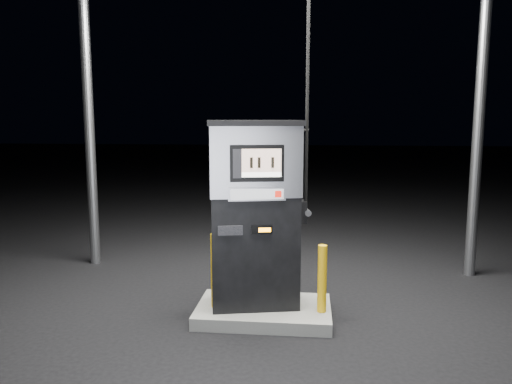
# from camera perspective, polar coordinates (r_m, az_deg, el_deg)

# --- Properties ---
(ground) EXTENTS (80.00, 80.00, 0.00)m
(ground) POSITION_cam_1_polar(r_m,az_deg,el_deg) (6.22, 0.89, -14.12)
(ground) COLOR black
(ground) RESTS_ON ground
(pump_island) EXTENTS (1.60, 1.00, 0.15)m
(pump_island) POSITION_cam_1_polar(r_m,az_deg,el_deg) (6.19, 0.89, -13.48)
(pump_island) COLOR slate
(pump_island) RESTS_ON ground
(fuel_dispenser) EXTENTS (1.28, 0.87, 4.59)m
(fuel_dispenser) POSITION_cam_1_polar(r_m,az_deg,el_deg) (5.91, -0.15, -2.30)
(fuel_dispenser) COLOR black
(fuel_dispenser) RESTS_ON pump_island
(bollard_left) EXTENTS (0.14, 0.14, 0.89)m
(bollard_left) POSITION_cam_1_polar(r_m,az_deg,el_deg) (6.00, -4.62, -8.95)
(bollard_left) COLOR #EDAF0D
(bollard_left) RESTS_ON pump_island
(bollard_right) EXTENTS (0.14, 0.14, 0.79)m
(bollard_right) POSITION_cam_1_polar(r_m,az_deg,el_deg) (5.90, 7.56, -9.79)
(bollard_right) COLOR #EDAF0D
(bollard_right) RESTS_ON pump_island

